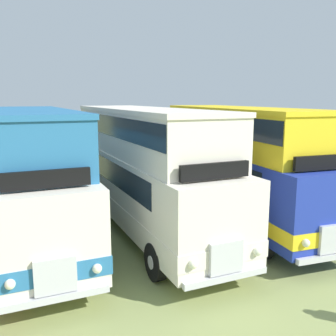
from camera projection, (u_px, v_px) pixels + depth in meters
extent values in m
cube|color=silver|center=(35.00, 195.00, 12.36)|extent=(3.01, 9.86, 2.30)
cube|color=teal|center=(36.00, 213.00, 12.47)|extent=(3.05, 9.90, 0.44)
cube|color=#19232D|center=(32.00, 175.00, 12.61)|extent=(2.91, 7.46, 0.76)
cube|color=#19232D|center=(51.00, 218.00, 7.92)|extent=(2.20, 0.21, 0.90)
cube|color=silver|center=(55.00, 276.00, 8.05)|extent=(0.91, 0.17, 0.80)
cube|color=silver|center=(57.00, 298.00, 8.11)|extent=(2.30, 0.26, 0.16)
sphere|color=#EAEACC|center=(97.00, 269.00, 8.39)|extent=(0.22, 0.22, 0.22)
sphere|color=#EAEACC|center=(10.00, 284.00, 7.68)|extent=(0.22, 0.22, 0.22)
cube|color=teal|center=(30.00, 137.00, 12.24)|extent=(2.86, 8.95, 1.50)
cube|color=teal|center=(28.00, 111.00, 12.09)|extent=(2.92, 9.05, 0.14)
cube|color=#19232D|center=(30.00, 128.00, 12.19)|extent=(2.89, 8.85, 0.68)
cube|color=black|center=(47.00, 179.00, 8.22)|extent=(1.90, 0.22, 0.40)
cylinder|color=black|center=(93.00, 262.00, 10.09)|extent=(0.33, 1.05, 1.04)
cylinder|color=silver|center=(98.00, 261.00, 10.15)|extent=(0.04, 0.36, 0.36)
cylinder|color=black|center=(59.00, 203.00, 15.80)|extent=(0.33, 1.05, 1.04)
cylinder|color=silver|center=(63.00, 202.00, 15.86)|extent=(0.04, 0.36, 0.36)
cube|color=silver|center=(145.00, 185.00, 13.76)|extent=(3.11, 10.94, 2.30)
cube|color=silver|center=(146.00, 201.00, 13.87)|extent=(3.16, 10.98, 0.44)
cube|color=#19232D|center=(141.00, 167.00, 14.01)|extent=(3.01, 8.54, 0.76)
cube|color=#19232D|center=(225.00, 206.00, 8.84)|extent=(2.20, 0.23, 0.90)
cube|color=silver|center=(226.00, 258.00, 8.97)|extent=(0.91, 0.17, 0.80)
cube|color=silver|center=(226.00, 278.00, 9.04)|extent=(2.30, 0.27, 0.16)
sphere|color=#EAEACC|center=(257.00, 252.00, 9.32)|extent=(0.22, 0.22, 0.22)
sphere|color=#EAEACC|center=(193.00, 264.00, 8.60)|extent=(0.22, 0.22, 0.22)
cube|color=silver|center=(142.00, 133.00, 13.64)|extent=(2.96, 10.03, 1.50)
cube|color=silver|center=(142.00, 110.00, 13.49)|extent=(3.03, 10.14, 0.14)
cube|color=#19232D|center=(142.00, 125.00, 13.58)|extent=(3.00, 9.93, 0.68)
cube|color=black|center=(215.00, 171.00, 9.15)|extent=(1.90, 0.23, 0.40)
cylinder|color=black|center=(228.00, 248.00, 11.02)|extent=(0.34, 1.05, 1.04)
cylinder|color=silver|center=(233.00, 247.00, 11.08)|extent=(0.04, 0.36, 0.36)
cylinder|color=black|center=(156.00, 262.00, 10.10)|extent=(0.34, 1.05, 1.04)
cylinder|color=silver|center=(150.00, 263.00, 10.04)|extent=(0.04, 0.36, 0.36)
cylinder|color=black|center=(142.00, 192.00, 17.68)|extent=(0.34, 1.05, 1.04)
cylinder|color=silver|center=(145.00, 191.00, 17.74)|extent=(0.04, 0.36, 0.36)
cylinder|color=black|center=(93.00, 197.00, 16.76)|extent=(0.34, 1.05, 1.04)
cylinder|color=silver|center=(90.00, 197.00, 16.70)|extent=(0.04, 0.36, 0.36)
cube|color=#1E339E|center=(240.00, 179.00, 14.88)|extent=(2.90, 10.34, 2.30)
cube|color=yellow|center=(239.00, 193.00, 14.99)|extent=(2.95, 10.38, 0.44)
cube|color=#19232D|center=(235.00, 162.00, 15.15)|extent=(2.84, 7.94, 0.76)
cube|color=#19232D|center=(334.00, 193.00, 10.04)|extent=(2.20, 0.19, 0.90)
cube|color=silver|center=(333.00, 239.00, 10.17)|extent=(0.90, 0.16, 0.80)
cube|color=silver|center=(333.00, 257.00, 10.23)|extent=(2.30, 0.23, 0.16)
sphere|color=#EAEACC|center=(306.00, 243.00, 9.88)|extent=(0.22, 0.22, 0.22)
cube|color=yellow|center=(238.00, 130.00, 14.77)|extent=(2.77, 9.44, 1.50)
cube|color=yellow|center=(239.00, 109.00, 14.62)|extent=(2.83, 9.54, 0.14)
cube|color=#19232D|center=(238.00, 123.00, 14.71)|extent=(2.81, 9.34, 0.68)
cube|color=black|center=(323.00, 162.00, 10.36)|extent=(1.90, 0.20, 0.40)
cylinder|color=black|center=(324.00, 234.00, 12.17)|extent=(0.32, 1.05, 1.04)
cylinder|color=silver|center=(327.00, 233.00, 12.22)|extent=(0.03, 0.36, 0.36)
cylinder|color=black|center=(262.00, 242.00, 11.45)|extent=(0.32, 1.05, 1.04)
cylinder|color=silver|center=(258.00, 243.00, 11.41)|extent=(0.03, 0.36, 0.36)
cylinder|color=black|center=(226.00, 187.00, 18.56)|extent=(0.32, 1.05, 1.04)
cylinder|color=silver|center=(229.00, 187.00, 18.60)|extent=(0.03, 0.36, 0.36)
cylinder|color=black|center=(183.00, 191.00, 17.84)|extent=(0.32, 1.05, 1.04)
cylinder|color=silver|center=(180.00, 191.00, 17.79)|extent=(0.03, 0.36, 0.36)
cylinder|color=#8C704C|center=(26.00, 172.00, 22.33)|extent=(0.08, 0.08, 1.05)
cylinder|color=#8C704C|center=(194.00, 161.00, 26.13)|extent=(0.08, 0.08, 1.05)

